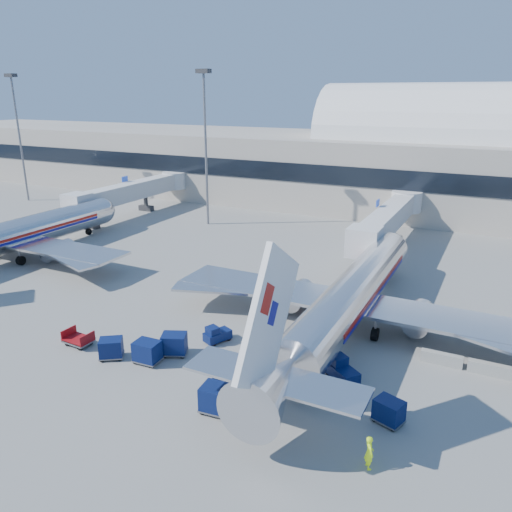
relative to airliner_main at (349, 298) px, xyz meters
The scene contains 20 objects.
ground 11.35m from the airliner_main, 155.75° to the right, with size 260.00×260.00×0.00m, color gray.
terminal 56.80m from the airliner_main, 114.64° to the left, with size 170.00×28.15×21.00m.
airliner_main is the anchor object (origin of this frame).
airliner_mid 42.00m from the airliner_main, behind, with size 32.00×37.26×12.07m.
jetbridge_near 26.43m from the airliner_main, 95.22° to the left, with size 4.40×27.50×6.25m.
jetbridge_mid 51.62m from the airliner_main, 149.36° to the left, with size 4.40×27.50×6.25m.
mast_far_west 75.44m from the airliner_main, 159.99° to the left, with size 2.00×1.20×22.60m.
mast_west 41.12m from the airliner_main, 139.64° to the left, with size 2.00×1.20×22.60m.
barrier_near 8.74m from the airliner_main, 17.39° to the right, with size 3.00×0.55×0.90m, color #9E9E96.
barrier_mid 11.84m from the airliner_main, 12.50° to the right, with size 3.00×0.55×0.90m, color #9E9E96.
tug_lead 12.99m from the airliner_main, 114.12° to the right, with size 2.54×2.22×1.49m.
tug_right 8.46m from the airliner_main, 76.08° to the right, with size 2.81×2.56×1.67m.
tug_left 11.55m from the airliner_main, 141.53° to the right, with size 1.91×2.47×1.44m.
cart_train_a 14.98m from the airliner_main, 136.08° to the right, with size 2.39×2.15×1.72m.
cart_train_b 17.10m from the airliner_main, 134.03° to the right, with size 2.03×1.59×1.71m.
cart_train_c 19.67m from the airliner_main, 138.69° to the right, with size 2.25×2.14×1.58m.
cart_solo_near 15.74m from the airliner_main, 104.67° to the right, with size 2.20×1.76×1.82m.
cart_solo_far 12.98m from the airliner_main, 62.04° to the right, with size 2.10×1.84×1.55m.
cart_open_red 22.45m from the airliner_main, 145.88° to the right, with size 2.31×1.68×0.60m.
ramp_worker 16.90m from the airliner_main, 69.38° to the right, with size 0.72×0.47×1.97m, color #A4DA17.
Camera 1 is at (20.45, -33.73, 19.35)m, focal length 35.00 mm.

